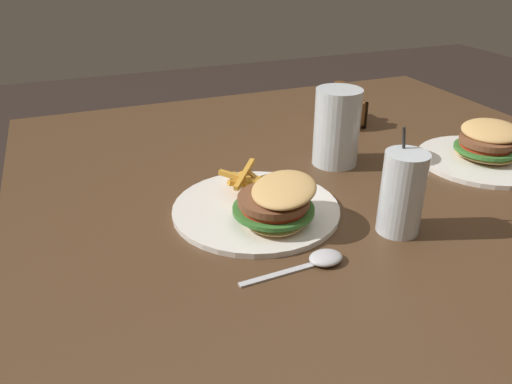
# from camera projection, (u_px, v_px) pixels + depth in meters

# --- Properties ---
(dining_table) EXTENTS (1.30, 1.26, 0.72)m
(dining_table) POSITION_uv_depth(u_px,v_px,m) (339.00, 228.00, 1.04)
(dining_table) COLOR #4C331E
(dining_table) RESTS_ON ground_plane
(meal_plate_near) EXTENTS (0.30, 0.30, 0.09)m
(meal_plate_near) POSITION_uv_depth(u_px,v_px,m) (266.00, 204.00, 0.85)
(meal_plate_near) COLOR white
(meal_plate_near) RESTS_ON dining_table
(beer_glass) EXTENTS (0.10, 0.10, 0.16)m
(beer_glass) POSITION_uv_depth(u_px,v_px,m) (337.00, 129.00, 1.04)
(beer_glass) COLOR silver
(beer_glass) RESTS_ON dining_table
(juice_glass) EXTENTS (0.07, 0.07, 0.17)m
(juice_glass) POSITION_uv_depth(u_px,v_px,m) (402.00, 196.00, 0.80)
(juice_glass) COLOR silver
(juice_glass) RESTS_ON dining_table
(spoon) EXTENTS (0.04, 0.17, 0.01)m
(spoon) POSITION_uv_depth(u_px,v_px,m) (321.00, 259.00, 0.74)
(spoon) COLOR silver
(spoon) RESTS_ON dining_table
(meal_plate_far) EXTENTS (0.27, 0.27, 0.09)m
(meal_plate_far) POSITION_uv_depth(u_px,v_px,m) (485.00, 150.00, 1.07)
(meal_plate_far) COLOR white
(meal_plate_far) RESTS_ON dining_table
(condiment_caddy) EXTENTS (0.12, 0.07, 0.10)m
(condiment_caddy) POSITION_uv_depth(u_px,v_px,m) (342.00, 110.00, 1.28)
(condiment_caddy) COLOR brown
(condiment_caddy) RESTS_ON dining_table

